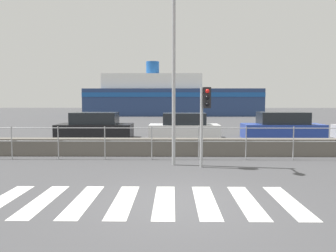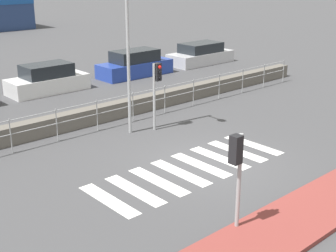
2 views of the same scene
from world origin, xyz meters
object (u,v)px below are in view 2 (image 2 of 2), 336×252
Objects in this scene: parked_car_white at (48,80)px; streetlamp at (130,26)px; parked_car_silver at (201,55)px; traffic_light_far at (156,81)px; traffic_light_near at (236,162)px; parked_car_blue at (135,65)px.

streetlamp is at bearing -94.61° from parked_car_white.
streetlamp is at bearing -146.05° from parked_car_silver.
parked_car_white is at bearing 180.00° from parked_car_silver.
streetlamp is at bearing 168.09° from traffic_light_far.
traffic_light_near is 0.38× the size of streetlamp.
traffic_light_near reaches higher than parked_car_blue.
traffic_light_near is at bearing -116.72° from traffic_light_far.
streetlamp is at bearing -128.43° from parked_car_blue.
traffic_light_near is 0.95× the size of traffic_light_far.
traffic_light_near reaches higher than parked_car_silver.
streetlamp reaches higher than parked_car_silver.
parked_car_white is 0.88× the size of parked_car_silver.
parked_car_white is (3.12, 15.08, -1.22)m from traffic_light_near.
traffic_light_near is 7.79m from traffic_light_far.
streetlamp is 14.58m from parked_car_silver.
parked_car_silver is (11.10, 0.00, -0.03)m from parked_car_white.
parked_car_white is at bearing 92.67° from traffic_light_far.
traffic_light_far is at bearing 63.28° from traffic_light_near.
parked_car_white is (0.64, 7.91, -3.45)m from streetlamp.
traffic_light_near is at bearing -101.70° from parked_car_white.
parked_car_silver is at bearing 0.00° from parked_car_blue.
traffic_light_far is 9.76m from parked_car_blue.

